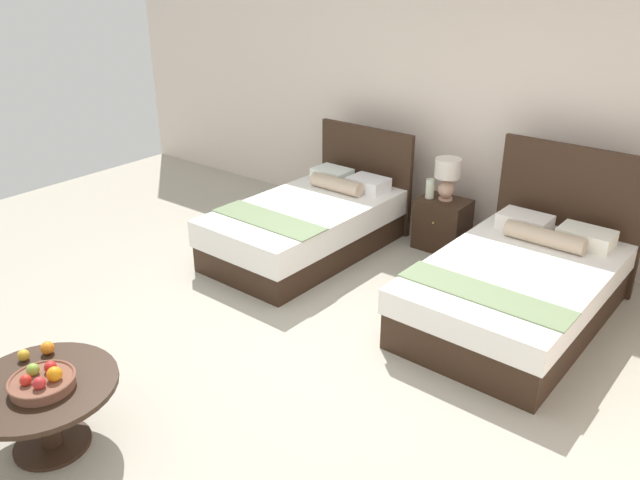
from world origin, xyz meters
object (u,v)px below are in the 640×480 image
at_px(nightstand, 442,224).
at_px(loose_orange, 47,348).
at_px(table_lamp, 447,174).
at_px(coffee_table, 43,400).
at_px(loose_apple, 23,355).
at_px(fruit_bowl, 42,381).
at_px(bed_near_window, 310,224).
at_px(bed_near_corner, 519,286).
at_px(vase, 430,189).

bearing_deg(nightstand, loose_orange, -101.03).
xyz_separation_m(nightstand, table_lamp, (-0.00, 0.02, 0.54)).
bearing_deg(coffee_table, table_lamp, 83.01).
xyz_separation_m(nightstand, coffee_table, (-0.52, -4.19, 0.09)).
xyz_separation_m(nightstand, loose_apple, (-0.83, -4.12, 0.24)).
distance_m(table_lamp, fruit_bowl, 4.25).
relative_size(bed_near_window, bed_near_corner, 0.99).
bearing_deg(nightstand, table_lamp, 90.00).
bearing_deg(fruit_bowl, table_lamp, 83.71).
bearing_deg(bed_near_window, coffee_table, -80.71).
bearing_deg(loose_apple, bed_near_corner, 57.96).
height_order(nightstand, fruit_bowl, fruit_bowl).
bearing_deg(loose_orange, bed_near_corner, 57.54).
distance_m(coffee_table, loose_apple, 0.36).
relative_size(bed_near_corner, loose_orange, 25.02).
height_order(vase, loose_orange, vase).
relative_size(table_lamp, vase, 2.14).
xyz_separation_m(bed_near_window, loose_orange, (0.28, -3.08, 0.21)).
relative_size(bed_near_corner, vase, 10.65).
bearing_deg(fruit_bowl, loose_apple, 167.45).
xyz_separation_m(nightstand, fruit_bowl, (-0.47, -4.20, 0.25)).
relative_size(vase, loose_apple, 2.72).
bearing_deg(loose_apple, bed_near_window, 94.02).
bearing_deg(coffee_table, nightstand, 82.98).
distance_m(vase, loose_orange, 3.99).
xyz_separation_m(table_lamp, loose_apple, (-0.83, -4.14, -0.30)).
height_order(table_lamp, coffee_table, table_lamp).
bearing_deg(vase, bed_near_corner, -32.38).
relative_size(bed_near_window, loose_apple, 28.62).
relative_size(nightstand, loose_orange, 6.20).
xyz_separation_m(coffee_table, fruit_bowl, (0.05, -0.00, 0.16)).
relative_size(nightstand, fruit_bowl, 1.37).
relative_size(vase, fruit_bowl, 0.52).
relative_size(bed_near_window, vase, 10.52).
height_order(coffee_table, fruit_bowl, fruit_bowl).
bearing_deg(fruit_bowl, loose_orange, 145.12).
distance_m(bed_near_window, table_lamp, 1.49).
relative_size(bed_near_window, fruit_bowl, 5.46).
bearing_deg(fruit_bowl, coffee_table, 175.47).
relative_size(table_lamp, loose_apple, 5.82).
bearing_deg(loose_orange, fruit_bowl, -34.88).
xyz_separation_m(vase, fruit_bowl, (-0.31, -4.16, -0.12)).
bearing_deg(table_lamp, bed_near_corner, -37.46).
xyz_separation_m(bed_near_corner, coffee_table, (-1.71, -3.30, 0.05)).
bearing_deg(vase, loose_orange, -98.97).
xyz_separation_m(coffee_table, loose_orange, (-0.26, 0.21, 0.16)).
distance_m(table_lamp, loose_orange, 4.08).
height_order(coffee_table, loose_apple, loose_apple).
xyz_separation_m(bed_near_corner, nightstand, (-1.19, 0.89, -0.04)).
xyz_separation_m(vase, coffee_table, (-0.36, -4.15, -0.28)).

